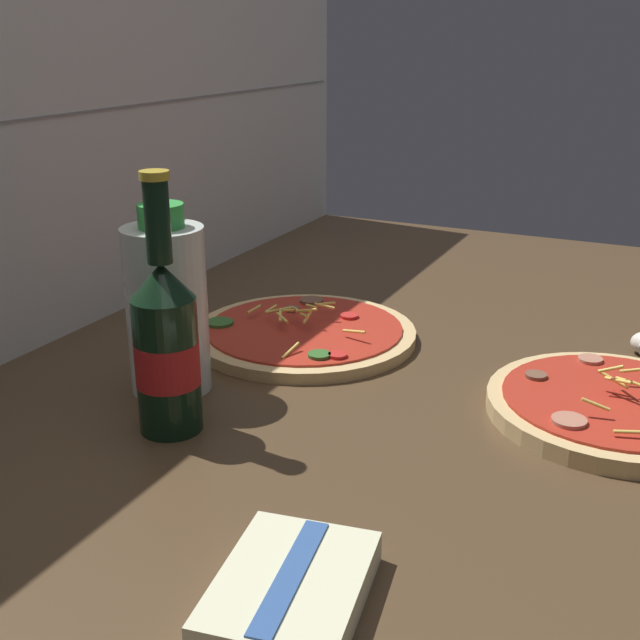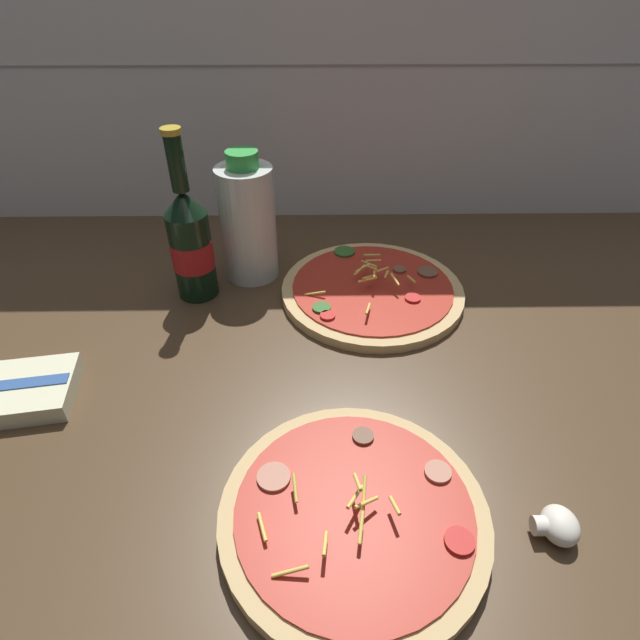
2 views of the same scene
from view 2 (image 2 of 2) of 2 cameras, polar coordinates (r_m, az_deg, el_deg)
counter_slab at (r=66.69cm, az=-3.64°, el=-6.18°), size 160.00×90.00×2.50cm
tile_backsplash at (r=95.20cm, az=-3.31°, el=27.11°), size 160.00×1.13×60.00cm
pizza_near at (r=51.26cm, az=3.87°, el=-21.26°), size 25.77×25.77×5.54cm
pizza_far at (r=78.63cm, az=5.97°, el=3.41°), size 28.29×28.29×4.54cm
beer_bottle at (r=76.92cm, az=-14.58°, el=8.56°), size 6.26×6.26×25.49cm
oil_bottle at (r=80.13cm, az=-8.22°, el=11.05°), size 8.68×8.68×20.55cm
mushroom_left at (r=54.79cm, az=25.51°, el=-20.43°), size 4.25×4.05×2.83cm
dish_towel at (r=71.04cm, az=-31.42°, el=-7.03°), size 14.76×11.73×2.56cm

